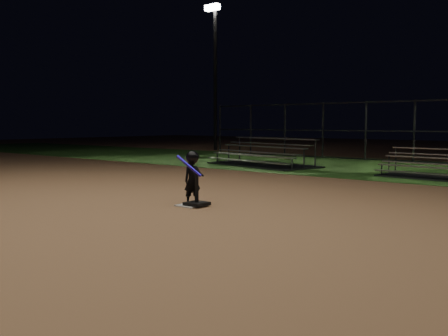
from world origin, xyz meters
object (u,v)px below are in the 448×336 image
home_plate (191,205)px  bleacher_right (444,173)px  light_pole_left (215,65)px  bleacher_left (262,160)px  child_batter (192,176)px  batting_tee (197,199)px

home_plate → bleacher_right: size_ratio=0.13×
light_pole_left → bleacher_left: bearing=-40.4°
bleacher_right → light_pole_left: (-14.49, 7.17, 4.77)m
child_batter → bleacher_left: size_ratio=0.23×
bleacher_right → light_pole_left: light_pole_left is taller
batting_tee → bleacher_left: 8.93m
light_pole_left → batting_tee: bearing=-50.9°
batting_tee → bleacher_left: size_ratio=0.16×
home_plate → batting_tee: batting_tee is taller
child_batter → light_pole_left: light_pole_left is taller
home_plate → batting_tee: (0.13, 0.03, 0.14)m
home_plate → light_pole_left: light_pole_left is taller
batting_tee → child_batter: (-0.18, 0.08, 0.41)m
home_plate → light_pole_left: (-12.00, 14.94, 4.93)m
batting_tee → bleacher_right: 8.10m
bleacher_right → bleacher_left: bearing=-177.1°
bleacher_left → bleacher_right: bleacher_left is taller
light_pole_left → bleacher_right: bearing=-26.3°
child_batter → bleacher_left: bearing=48.7°
home_plate → child_batter: bearing=116.3°
child_batter → bleacher_right: bearing=4.6°
bleacher_left → bleacher_right: (6.36, -0.24, -0.04)m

